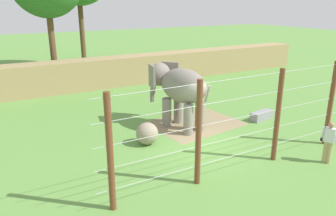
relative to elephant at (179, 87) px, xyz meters
name	(u,v)px	position (x,y,z in m)	size (l,w,h in m)	color
ground_plane	(201,146)	(-0.38, -2.57, -2.01)	(120.00, 120.00, 0.00)	#609342
dirt_patch	(195,123)	(0.96, -0.07, -2.01)	(4.39, 3.46, 0.01)	#937F5B
embankment_wall	(106,72)	(-0.38, 9.70, -0.97)	(36.00, 1.80, 2.08)	tan
elephant	(179,87)	(0.00, 0.00, 0.00)	(2.14, 4.02, 3.04)	gray
enrichment_ball	(147,133)	(-2.31, -1.18, -1.52)	(0.98, 0.98, 0.98)	gray
cable_fence	(241,124)	(-0.40, -4.98, -0.17)	(10.82, 0.20, 3.67)	brown
zookeeper	(329,141)	(2.97, -6.17, -1.09)	(0.38, 0.55, 1.67)	tan
feed_trough	(262,116)	(4.37, -1.31, -1.79)	(1.46, 0.71, 0.44)	gray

